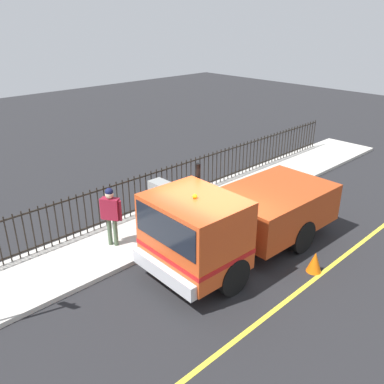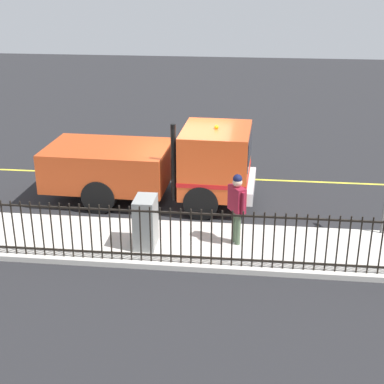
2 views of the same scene
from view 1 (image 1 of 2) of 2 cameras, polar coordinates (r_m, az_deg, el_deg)
The scene contains 8 objects.
ground_plane at distance 11.22m, azimuth 3.59°, elevation -10.25°, with size 57.88×57.88×0.00m, color #232326.
sidewalk_slab at distance 12.96m, azimuth -5.50°, elevation -4.99°, with size 2.43×26.31×0.13m, color beige.
lane_marking at distance 10.17m, azimuth 12.85°, elevation -14.94°, with size 0.12×23.68×0.01m, color yellow.
work_truck at distance 10.94m, azimuth 5.86°, elevation -3.77°, with size 2.53×6.10×2.62m.
worker_standing at distance 11.57m, azimuth -11.37°, elevation -2.61°, with size 0.56×0.46×1.78m.
iron_fence at distance 13.38m, azimuth -8.41°, elevation -0.58°, with size 0.04×22.40×1.36m.
utility_cabinet at distance 13.18m, azimuth -4.30°, elevation -1.10°, with size 0.78×0.49×1.24m, color gray.
traffic_cone at distance 11.28m, azimuth 16.89°, elevation -9.42°, with size 0.40×0.40×0.57m, color orange.
Camera 1 is at (-6.25, 6.92, 6.24)m, focal length 37.88 mm.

